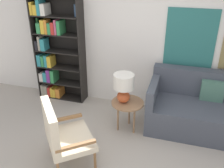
% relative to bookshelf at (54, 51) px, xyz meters
% --- Properties ---
extents(wall_back, '(6.40, 0.08, 2.70)m').
position_rel_bookshelf_xyz_m(wall_back, '(1.49, 0.18, 0.38)').
color(wall_back, white).
rests_on(wall_back, ground_plane).
extents(bookshelf, '(0.95, 0.30, 1.98)m').
position_rel_bookshelf_xyz_m(bookshelf, '(0.00, 0.00, 0.00)').
color(bookshelf, black).
rests_on(bookshelf, ground_plane).
extents(armchair, '(0.87, 0.88, 0.91)m').
position_rel_bookshelf_xyz_m(armchair, '(0.97, -1.70, -0.47)').
color(armchair, olive).
rests_on(armchair, ground_plane).
extents(couch, '(1.96, 0.92, 0.92)m').
position_rel_bookshelf_xyz_m(couch, '(2.91, -0.30, -0.64)').
color(couch, '#474C56').
rests_on(couch, ground_plane).
extents(side_table, '(0.52, 0.52, 0.51)m').
position_rel_bookshelf_xyz_m(side_table, '(1.63, -0.69, -0.51)').
color(side_table, '#99704C').
rests_on(side_table, ground_plane).
extents(table_lamp, '(0.32, 0.32, 0.47)m').
position_rel_bookshelf_xyz_m(table_lamp, '(1.56, -0.70, -0.17)').
color(table_lamp, '#C65128').
rests_on(table_lamp, side_table).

